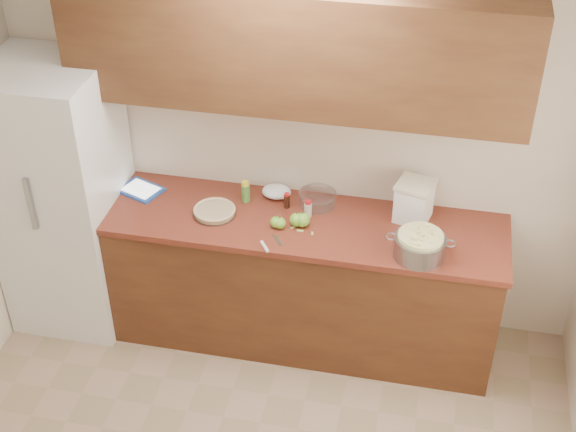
% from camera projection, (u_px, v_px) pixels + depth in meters
% --- Properties ---
extents(room_shell, '(3.60, 3.60, 3.60)m').
position_uv_depth(room_shell, '(218.00, 344.00, 3.43)').
color(room_shell, tan).
rests_on(room_shell, ground).
extents(counter_run, '(2.64, 0.68, 0.92)m').
position_uv_depth(counter_run, '(288.00, 278.00, 5.10)').
color(counter_run, '#5B3219').
rests_on(counter_run, ground).
extents(upper_cabinets, '(2.60, 0.34, 0.70)m').
position_uv_depth(upper_cabinets, '(293.00, 49.00, 4.35)').
color(upper_cabinets, '#543519').
rests_on(upper_cabinets, room_shell).
extents(fridge, '(0.70, 0.70, 1.80)m').
position_uv_depth(fridge, '(63.00, 198.00, 5.05)').
color(fridge, white).
rests_on(fridge, ground).
extents(pie, '(0.27, 0.27, 0.04)m').
position_uv_depth(pie, '(215.00, 211.00, 4.86)').
color(pie, silver).
rests_on(pie, counter_run).
extents(colander, '(0.39, 0.29, 0.15)m').
position_uv_depth(colander, '(420.00, 246.00, 4.50)').
color(colander, gray).
rests_on(colander, counter_run).
extents(flour_canister, '(0.25, 0.25, 0.26)m').
position_uv_depth(flour_canister, '(414.00, 201.00, 4.76)').
color(flour_canister, white).
rests_on(flour_canister, counter_run).
extents(tablet, '(0.31, 0.28, 0.02)m').
position_uv_depth(tablet, '(141.00, 190.00, 5.07)').
color(tablet, '#2350AA').
rests_on(tablet, counter_run).
extents(paring_knife, '(0.13, 0.18, 0.02)m').
position_uv_depth(paring_knife, '(266.00, 246.00, 4.60)').
color(paring_knife, gray).
rests_on(paring_knife, counter_run).
extents(lemon_bottle, '(0.05, 0.05, 0.14)m').
position_uv_depth(lemon_bottle, '(246.00, 192.00, 4.95)').
color(lemon_bottle, '#4C8C38').
rests_on(lemon_bottle, counter_run).
extents(cinnamon_shaker, '(0.05, 0.05, 0.11)m').
position_uv_depth(cinnamon_shaker, '(308.00, 209.00, 4.82)').
color(cinnamon_shaker, beige).
rests_on(cinnamon_shaker, counter_run).
extents(vanilla_bottle, '(0.04, 0.04, 0.10)m').
position_uv_depth(vanilla_bottle, '(287.00, 201.00, 4.90)').
color(vanilla_bottle, black).
rests_on(vanilla_bottle, counter_run).
extents(mixing_bowl, '(0.23, 0.23, 0.09)m').
position_uv_depth(mixing_bowl, '(318.00, 198.00, 4.93)').
color(mixing_bowl, silver).
rests_on(mixing_bowl, counter_run).
extents(paper_towel, '(0.21, 0.18, 0.08)m').
position_uv_depth(paper_towel, '(277.00, 192.00, 5.00)').
color(paper_towel, white).
rests_on(paper_towel, counter_run).
extents(apple_left, '(0.07, 0.07, 0.08)m').
position_uv_depth(apple_left, '(280.00, 223.00, 4.74)').
color(apple_left, '#6FAE2F').
rests_on(apple_left, counter_run).
extents(apple_center, '(0.08, 0.08, 0.10)m').
position_uv_depth(apple_center, '(296.00, 220.00, 4.75)').
color(apple_center, '#6FAE2F').
rests_on(apple_center, counter_run).
extents(apple_front, '(0.07, 0.07, 0.08)m').
position_uv_depth(apple_front, '(276.00, 222.00, 4.74)').
color(apple_front, '#6FAE2F').
rests_on(apple_front, counter_run).
extents(apple_extra, '(0.09, 0.09, 0.10)m').
position_uv_depth(apple_extra, '(303.00, 220.00, 4.75)').
color(apple_extra, '#6FAE2F').
rests_on(apple_extra, counter_run).
extents(peel_a, '(0.03, 0.03, 0.00)m').
position_uv_depth(peel_a, '(293.00, 227.00, 4.76)').
color(peel_a, '#93C660').
rests_on(peel_a, counter_run).
extents(peel_b, '(0.02, 0.03, 0.00)m').
position_uv_depth(peel_b, '(312.00, 233.00, 4.71)').
color(peel_b, '#93C660').
rests_on(peel_b, counter_run).
extents(peel_c, '(0.04, 0.02, 0.00)m').
position_uv_depth(peel_c, '(300.00, 231.00, 4.73)').
color(peel_c, '#93C660').
rests_on(peel_c, counter_run).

